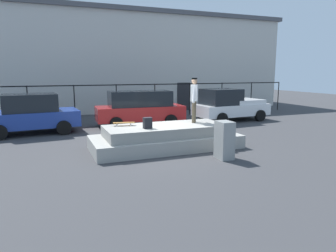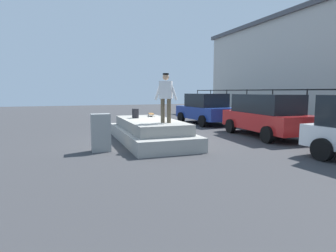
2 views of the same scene
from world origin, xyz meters
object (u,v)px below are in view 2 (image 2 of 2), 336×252
at_px(car_red_hatchback_mid, 265,115).
at_px(utility_box, 101,133).
at_px(skateboard, 151,114).
at_px(skateboarder, 166,94).
at_px(car_blue_sedan_near, 206,109).
at_px(backpack, 135,113).

relative_size(car_red_hatchback_mid, utility_box, 3.74).
relative_size(skateboard, utility_box, 0.66).
relative_size(skateboarder, car_red_hatchback_mid, 0.37).
bearing_deg(utility_box, car_blue_sedan_near, 131.84).
distance_m(backpack, car_blue_sedan_near, 6.48).
height_order(car_blue_sedan_near, car_red_hatchback_mid, car_red_hatchback_mid).
xyz_separation_m(skateboarder, skateboard, (-2.68, 0.26, -0.88)).
xyz_separation_m(skateboard, utility_box, (2.67, -2.48, -0.34)).
bearing_deg(backpack, skateboard, -57.02).
height_order(skateboarder, car_red_hatchback_mid, skateboarder).
bearing_deg(skateboard, skateboarder, -5.51).
bearing_deg(car_blue_sedan_near, skateboarder, -37.96).
bearing_deg(skateboard, car_red_hatchback_mid, 66.60).
bearing_deg(skateboarder, car_red_hatchback_mid, 98.71).
bearing_deg(car_red_hatchback_mid, utility_box, -84.13).
height_order(backpack, car_red_hatchback_mid, car_red_hatchback_mid).
relative_size(skateboarder, car_blue_sedan_near, 0.40).
bearing_deg(car_blue_sedan_near, utility_box, -49.17).
bearing_deg(backpack, skateboarder, -167.02).
xyz_separation_m(skateboarder, car_blue_sedan_near, (-5.91, 4.61, -0.92)).
distance_m(backpack, car_red_hatchback_mid, 5.52).
height_order(skateboard, car_red_hatchback_mid, car_red_hatchback_mid).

